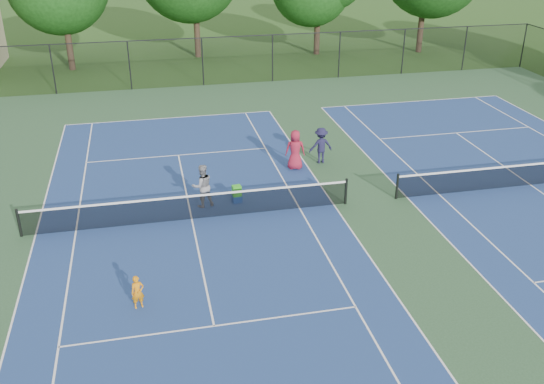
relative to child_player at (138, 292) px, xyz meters
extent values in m
plane|color=#234716|center=(9.00, 5.06, -0.52)|extent=(140.00, 140.00, 0.00)
cube|color=#2A4C2C|center=(9.00, 5.06, -0.51)|extent=(36.00, 36.00, 0.01)
cube|color=navy|center=(2.00, 5.06, -0.51)|extent=(10.97, 23.77, 0.00)
cube|color=white|center=(2.00, 16.95, -0.50)|extent=(10.97, 0.06, 0.00)
cube|color=white|center=(-3.49, 5.06, -0.50)|extent=(0.06, 23.77, 0.00)
cube|color=white|center=(7.48, 5.06, -0.50)|extent=(0.06, 23.77, 0.00)
cube|color=white|center=(-2.12, 5.06, -0.50)|extent=(0.06, 23.77, 0.00)
cube|color=white|center=(6.11, 5.06, -0.50)|extent=(0.06, 23.77, 0.00)
cube|color=white|center=(2.00, 11.46, -0.50)|extent=(8.23, 0.06, 0.00)
cube|color=white|center=(2.00, -1.34, -0.50)|extent=(8.23, 0.06, 0.00)
cube|color=white|center=(2.00, 5.06, -0.50)|extent=(0.06, 12.80, 0.00)
cylinder|color=black|center=(-3.95, 5.06, 0.02)|extent=(0.10, 0.10, 1.07)
cylinder|color=black|center=(7.95, 5.06, 0.02)|extent=(0.10, 0.10, 1.07)
cube|color=black|center=(2.00, 5.06, -0.05)|extent=(11.90, 0.01, 0.90)
cube|color=white|center=(2.00, 5.06, 0.43)|extent=(11.90, 0.04, 0.07)
cube|color=navy|center=(16.00, 5.06, -0.51)|extent=(10.97, 23.77, 0.00)
cube|color=white|center=(16.00, 16.95, -0.50)|extent=(10.97, 0.06, 0.00)
cube|color=white|center=(10.51, 5.06, -0.50)|extent=(0.06, 23.77, 0.00)
cube|color=white|center=(11.88, 5.06, -0.50)|extent=(0.06, 23.77, 0.00)
cube|color=white|center=(16.00, 11.46, -0.50)|extent=(8.23, 0.06, 0.00)
cube|color=white|center=(16.00, 5.06, -0.50)|extent=(0.06, 12.80, 0.00)
cylinder|color=black|center=(10.05, 5.06, 0.02)|extent=(0.10, 0.10, 1.07)
cube|color=black|center=(16.00, 5.06, -0.05)|extent=(11.90, 0.01, 0.90)
cube|color=white|center=(16.00, 5.06, 0.43)|extent=(11.90, 0.04, 0.07)
cylinder|color=black|center=(-4.50, 23.06, 0.98)|extent=(0.08, 0.08, 3.00)
cylinder|color=black|center=(0.00, 23.06, 0.98)|extent=(0.08, 0.08, 3.00)
cylinder|color=black|center=(4.50, 23.06, 0.98)|extent=(0.08, 0.08, 3.00)
cylinder|color=black|center=(9.00, 23.06, 0.98)|extent=(0.08, 0.08, 3.00)
cylinder|color=black|center=(13.50, 23.06, 0.98)|extent=(0.08, 0.08, 3.00)
cylinder|color=black|center=(18.00, 23.06, 0.98)|extent=(0.08, 0.08, 3.00)
cylinder|color=black|center=(22.50, 23.06, 0.98)|extent=(0.08, 0.08, 3.00)
cylinder|color=black|center=(27.00, 23.06, 0.98)|extent=(0.08, 0.08, 3.00)
cube|color=black|center=(9.00, 23.06, 0.98)|extent=(36.00, 0.01, 3.00)
cube|color=black|center=(9.00, 23.06, 2.48)|extent=(36.00, 0.05, 0.05)
cylinder|color=#2D2116|center=(-4.00, 29.06, 1.37)|extent=(0.44, 0.44, 3.78)
cylinder|color=#2D2116|center=(5.00, 31.06, 1.55)|extent=(0.44, 0.44, 4.14)
cylinder|color=#2D2116|center=(14.00, 30.06, 1.19)|extent=(0.44, 0.44, 3.42)
cylinder|color=#2D2116|center=(22.00, 29.06, 1.64)|extent=(0.44, 0.44, 4.32)
imported|color=orange|center=(0.00, 0.00, 0.00)|extent=(0.42, 0.33, 1.04)
imported|color=gray|center=(2.55, 6.06, 0.34)|extent=(0.96, 0.82, 1.71)
imported|color=#1B1937|center=(8.17, 9.25, 0.30)|extent=(1.10, 0.68, 1.64)
imported|color=maroon|center=(6.89, 8.83, 0.36)|extent=(0.95, 0.72, 1.76)
cube|color=navy|center=(3.86, 6.10, -0.38)|extent=(0.39, 0.33, 0.29)
cube|color=green|center=(3.86, 6.10, -0.02)|extent=(0.36, 0.30, 0.42)
camera|label=1|loc=(0.69, -14.83, 10.06)|focal=40.00mm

